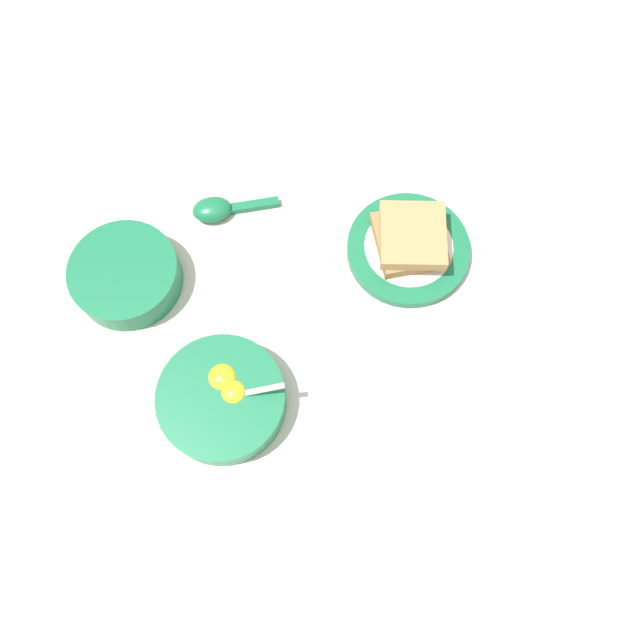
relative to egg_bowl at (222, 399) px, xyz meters
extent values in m
plane|color=beige|center=(0.16, 0.04, -0.02)|extent=(3.00, 3.00, 0.00)
cylinder|color=#196B42|center=(0.00, 0.00, 0.00)|extent=(0.16, 0.16, 0.04)
cylinder|color=white|center=(0.00, 0.00, 0.00)|extent=(0.14, 0.14, 0.02)
ellipsoid|color=yellow|center=(0.01, 0.02, 0.02)|extent=(0.04, 0.04, 0.02)
ellipsoid|color=yellow|center=(0.02, 0.00, 0.02)|extent=(0.03, 0.03, 0.02)
cylinder|color=black|center=(0.00, 0.02, 0.01)|extent=(0.03, 0.03, 0.00)
ellipsoid|color=silver|center=(0.02, -0.01, 0.02)|extent=(0.03, 0.02, 0.01)
cube|color=silver|center=(0.05, -0.03, 0.04)|extent=(0.05, 0.03, 0.03)
cylinder|color=#196B42|center=(0.33, 0.06, -0.01)|extent=(0.18, 0.18, 0.02)
cylinder|color=white|center=(0.33, 0.06, -0.01)|extent=(0.13, 0.13, 0.00)
cube|color=#9E7042|center=(0.33, 0.07, 0.00)|extent=(0.12, 0.12, 0.02)
cube|color=tan|center=(0.33, 0.06, 0.02)|extent=(0.13, 0.13, 0.02)
ellipsoid|color=#196B42|center=(0.12, 0.26, -0.01)|extent=(0.07, 0.06, 0.03)
cube|color=#196B42|center=(0.17, 0.24, -0.02)|extent=(0.08, 0.04, 0.01)
cylinder|color=#196B42|center=(-0.03, 0.22, 0.00)|extent=(0.15, 0.15, 0.04)
cylinder|color=white|center=(-0.03, 0.22, 0.01)|extent=(0.12, 0.12, 0.01)
camera|label=1|loc=(0.02, -0.22, 0.79)|focal=35.00mm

